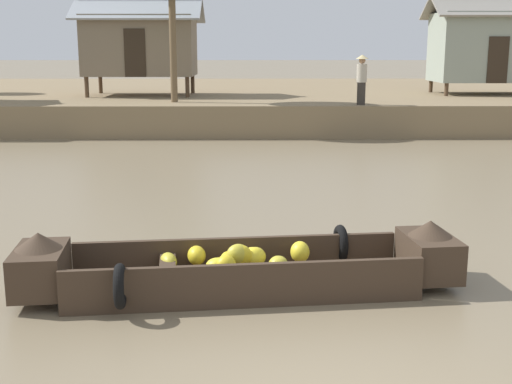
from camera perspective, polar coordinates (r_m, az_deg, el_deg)
The scene contains 6 objects.
ground_plane at distance 14.66m, azimuth 2.33°, elevation 0.39°, with size 300.00×300.00×0.00m, color #7A6B51.
riverbank_strip at distance 32.24m, azimuth 0.78°, elevation 7.83°, with size 160.00×20.00×1.10m, color #7F6B4C.
banana_boat at distance 8.43m, azimuth -1.28°, elevation -6.51°, with size 5.53×2.18×0.84m.
stilt_house_mid_left at distance 27.74m, azimuth -9.78°, elevation 12.30°, with size 4.98×3.32×3.93m.
stilt_house_mid_right at distance 29.65m, azimuth 19.01°, elevation 11.68°, with size 4.89×3.22×4.07m.
vendor_person at distance 23.02m, azimuth 8.97°, elevation 9.63°, with size 0.44×0.44×1.66m.
Camera 1 is at (-0.72, -4.33, 2.99)m, focal length 47.09 mm.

